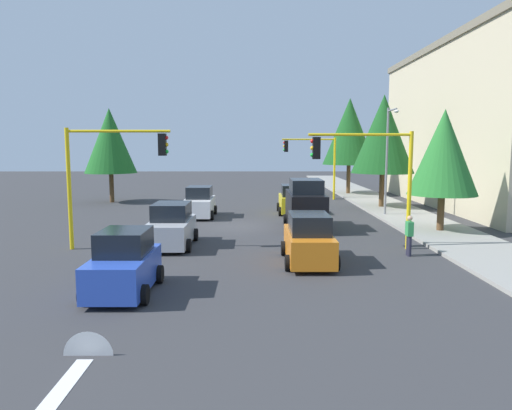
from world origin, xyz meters
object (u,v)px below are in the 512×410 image
object	(u,v)px
traffic_signal_far_left	(313,156)
street_lamp_curbside	(389,150)
traffic_signal_near_left	(368,166)
tree_roadside_far	(349,132)
car_orange	(309,240)
tree_opposite_side	(110,141)
tree_roadside_mid	(383,134)
car_silver	(171,227)
traffic_signal_near_right	(110,164)
delivery_van_black	(305,206)
car_blue	(124,265)
car_yellow	(292,200)
pedestrian_crossing	(409,234)
tree_roadside_near	(444,153)
car_white	(199,203)

from	to	relation	value
traffic_signal_far_left	street_lamp_curbside	xyz separation A→B (m)	(10.39, 3.57, 0.59)
traffic_signal_near_left	tree_roadside_far	size ratio (longest dim) A/B	0.58
tree_roadside_far	car_orange	size ratio (longest dim) A/B	2.19
tree_roadside_far	tree_opposite_side	distance (m)	21.38
street_lamp_curbside	tree_roadside_mid	distance (m)	4.59
car_silver	traffic_signal_near_right	bearing A→B (deg)	-75.32
tree_roadside_far	car_silver	xyz separation A→B (m)	(23.35, -12.66, -5.01)
traffic_signal_near_left	street_lamp_curbside	size ratio (longest dim) A/B	0.75
delivery_van_black	car_silver	world-z (taller)	delivery_van_black
tree_opposite_side	car_orange	bearing A→B (deg)	33.81
tree_roadside_far	tree_roadside_mid	xyz separation A→B (m)	(10.00, 0.50, -0.48)
car_orange	car_blue	size ratio (longest dim) A/B	1.14
tree_roadside_far	car_blue	xyz separation A→B (m)	(30.42, -12.92, -5.01)
traffic_signal_near_left	car_silver	size ratio (longest dim) A/B	1.25
traffic_signal_near_left	car_yellow	world-z (taller)	traffic_signal_near_left
car_orange	pedestrian_crossing	bearing A→B (deg)	105.63
car_blue	car_yellow	size ratio (longest dim) A/B	0.93
tree_roadside_far	car_orange	xyz separation A→B (m)	(26.57, -6.72, -5.01)
tree_roadside_mid	pedestrian_crossing	size ratio (longest dim) A/B	4.85
traffic_signal_far_left	car_blue	distance (m)	28.07
tree_roadside_near	car_blue	distance (m)	17.71
traffic_signal_far_left	car_white	size ratio (longest dim) A/B	1.32
car_yellow	pedestrian_crossing	xyz separation A→B (m)	(12.73, 3.92, 0.01)
car_orange	street_lamp_curbside	bearing A→B (deg)	152.20
tree_opposite_side	car_yellow	xyz separation A→B (m)	(6.62, 14.21, -4.09)
tree_roadside_far	delivery_van_black	size ratio (longest dim) A/B	1.87
tree_roadside_mid	tree_roadside_near	world-z (taller)	tree_roadside_mid
tree_roadside_far	car_orange	world-z (taller)	tree_roadside_far
tree_roadside_near	car_orange	distance (m)	10.68
delivery_van_black	car_yellow	size ratio (longest dim) A/B	1.24
street_lamp_curbside	tree_opposite_side	bearing A→B (deg)	-112.55
traffic_signal_far_left	car_white	xyz separation A→B (m)	(10.21, -8.55, -2.86)
traffic_signal_near_left	car_white	distance (m)	13.29
car_blue	car_yellow	world-z (taller)	same
tree_roadside_near	car_silver	world-z (taller)	tree_roadside_near
tree_opposite_side	tree_roadside_near	bearing A→B (deg)	56.93
car_yellow	tree_roadside_mid	bearing A→B (deg)	111.11
tree_roadside_mid	pedestrian_crossing	distance (m)	16.26
tree_roadside_far	pedestrian_crossing	bearing A→B (deg)	-5.35
tree_opposite_side	car_silver	bearing A→B (deg)	24.32
car_silver	tree_opposite_side	bearing A→B (deg)	-155.68
car_silver	car_yellow	xyz separation A→B (m)	(-10.73, 6.37, -0.00)
tree_roadside_mid	car_blue	bearing A→B (deg)	-33.32
traffic_signal_near_left	car_blue	distance (m)	11.44
tree_roadside_far	pedestrian_crossing	size ratio (longest dim) A/B	5.28
car_orange	traffic_signal_near_left	bearing A→B (deg)	132.11
tree_roadside_mid	street_lamp_curbside	bearing A→B (deg)	-10.33
traffic_signal_far_left	tree_opposite_side	size ratio (longest dim) A/B	0.70
traffic_signal_near_right	tree_roadside_far	world-z (taller)	tree_roadside_far
traffic_signal_near_left	tree_roadside_mid	distance (m)	14.77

